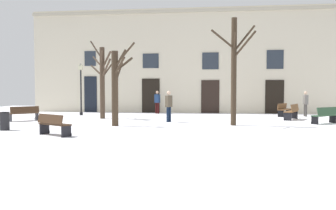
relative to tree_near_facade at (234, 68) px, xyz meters
name	(u,v)px	position (x,y,z in m)	size (l,w,h in m)	color
ground_plane	(163,128)	(-3.39, -1.51, -2.88)	(37.16, 37.16, 0.00)	white
building_facade	(181,60)	(-3.38, 8.77, 1.09)	(23.22, 0.60, 7.85)	beige
tree_near_facade	(234,68)	(0.00, 0.00, 0.00)	(2.21, 1.12, 5.36)	#382B1E
tree_right_of_center	(116,85)	(-5.80, -0.93, -0.83)	(1.27, 1.91, 4.07)	#382B1E
tree_left_of_center	(102,79)	(-7.73, 3.03, -0.45)	(1.90, 2.19, 4.77)	#423326
streetlamp	(81,84)	(-10.01, 5.41, -0.70)	(0.30, 0.30, 3.55)	black
litter_bin	(5,121)	(-10.25, -3.28, -2.47)	(0.44, 0.44, 0.81)	black
bench_by_litter_bin	(325,115)	(4.82, 1.43, -2.43)	(1.55, 1.33, 0.88)	#2D4C33
bench_near_lamp	(292,112)	(3.63, 3.66, -2.40)	(1.18, 1.71, 0.93)	brown
bench_far_corner	(54,125)	(-7.29, -4.73, -2.43)	(1.59, 1.22, 0.86)	#3D2819
bench_near_center_tree	(24,113)	(-11.71, 0.99, -2.45)	(1.48, 1.46, 0.84)	#3D2819
bench_facing_shops	(284,109)	(3.69, 6.18, -2.42)	(1.21, 1.64, 0.85)	brown
person_near_bench	(306,102)	(5.05, 6.21, -1.96)	(0.27, 0.41, 1.66)	#403D3A
person_by_shop_door	(169,105)	(-3.45, 1.37, -1.92)	(0.39, 0.44, 1.72)	black
person_strolling	(157,101)	(-5.04, 7.58, -1.96)	(0.44, 0.37, 1.66)	#350F0F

